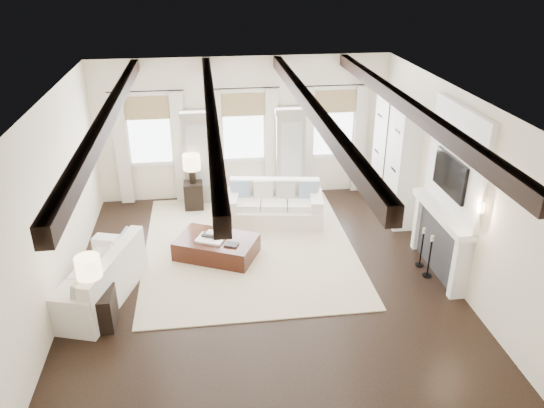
{
  "coord_description": "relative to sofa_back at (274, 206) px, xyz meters",
  "views": [
    {
      "loc": [
        -0.85,
        -7.64,
        5.17
      ],
      "look_at": [
        0.25,
        0.74,
        1.15
      ],
      "focal_mm": 35.0,
      "sensor_mm": 36.0,
      "label": 1
    }
  ],
  "objects": [
    {
      "name": "sofa_left",
      "position": [
        -3.19,
        -2.41,
        0.02
      ],
      "size": [
        1.5,
        2.24,
        0.88
      ],
      "color": "white",
      "rests_on": "ground"
    },
    {
      "name": "ottoman",
      "position": [
        -1.26,
        -1.31,
        -0.15
      ],
      "size": [
        1.68,
        1.42,
        0.38
      ],
      "primitive_type": "cube",
      "rotation": [
        0.0,
        0.0,
        -0.43
      ],
      "color": "black",
      "rests_on": "ground"
    },
    {
      "name": "lamp_back",
      "position": [
        -1.68,
        0.85,
        0.72
      ],
      "size": [
        0.37,
        0.37,
        0.64
      ],
      "color": "black",
      "rests_on": "side_table_back"
    },
    {
      "name": "lamp_front",
      "position": [
        -3.16,
        -3.1,
        0.65
      ],
      "size": [
        0.37,
        0.37,
        0.64
      ],
      "color": "black",
      "rests_on": "side_table_front"
    },
    {
      "name": "side_table_back",
      "position": [
        -1.68,
        0.85,
        -0.03
      ],
      "size": [
        0.41,
        0.41,
        0.62
      ],
      "primitive_type": "cube",
      "color": "black",
      "rests_on": "ground"
    },
    {
      "name": "sofa_back",
      "position": [
        0.0,
        0.0,
        0.0
      ],
      "size": [
        2.11,
        1.19,
        0.85
      ],
      "color": "white",
      "rests_on": "ground"
    },
    {
      "name": "candlestick_near",
      "position": [
        2.39,
        -2.47,
        -0.01
      ],
      "size": [
        0.16,
        0.16,
        0.81
      ],
      "color": "black",
      "rests_on": "ground"
    },
    {
      "name": "ground",
      "position": [
        -0.51,
        -2.31,
        -0.34
      ],
      "size": [
        7.5,
        7.5,
        0.0
      ],
      "primitive_type": "plane",
      "color": "black",
      "rests_on": "ground"
    },
    {
      "name": "book_loose",
      "position": [
        -1.0,
        -1.59,
        0.05
      ],
      "size": [
        0.29,
        0.26,
        0.03
      ],
      "primitive_type": "cube",
      "rotation": [
        0.0,
        0.0,
        -0.43
      ],
      "color": "#262628",
      "rests_on": "ottoman"
    },
    {
      "name": "book_upper",
      "position": [
        -1.32,
        -1.24,
        0.13
      ],
      "size": [
        0.27,
        0.25,
        0.03
      ],
      "primitive_type": "cube",
      "rotation": [
        0.0,
        0.0,
        -0.43
      ],
      "color": "beige",
      "rests_on": "book_lower"
    },
    {
      "name": "side_table_front",
      "position": [
        -3.16,
        -3.1,
        -0.06
      ],
      "size": [
        0.56,
        0.56,
        0.56
      ],
      "primitive_type": "cube",
      "color": "black",
      "rests_on": "ground"
    },
    {
      "name": "room_shell",
      "position": [
        0.24,
        -1.42,
        1.55
      ],
      "size": [
        6.54,
        7.54,
        3.22
      ],
      "color": "white",
      "rests_on": "ground"
    },
    {
      "name": "area_rug",
      "position": [
        -0.64,
        -1.04,
        -0.33
      ],
      "size": [
        3.97,
        4.66,
        0.02
      ],
      "primitive_type": "cube",
      "color": "beige",
      "rests_on": "ground"
    },
    {
      "name": "candlestick_far",
      "position": [
        2.39,
        -2.12,
        -0.02
      ],
      "size": [
        0.16,
        0.16,
        0.77
      ],
      "color": "black",
      "rests_on": "ground"
    },
    {
      "name": "book_lower",
      "position": [
        -1.38,
        -1.24,
        0.1
      ],
      "size": [
        0.32,
        0.29,
        0.04
      ],
      "primitive_type": "cube",
      "rotation": [
        0.0,
        0.0,
        -0.43
      ],
      "color": "#262628",
      "rests_on": "tray"
    },
    {
      "name": "tray",
      "position": [
        -1.36,
        -1.34,
        0.06
      ],
      "size": [
        0.61,
        0.56,
        0.04
      ],
      "primitive_type": "cube",
      "rotation": [
        0.0,
        0.0,
        -0.43
      ],
      "color": "white",
      "rests_on": "ottoman"
    }
  ]
}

